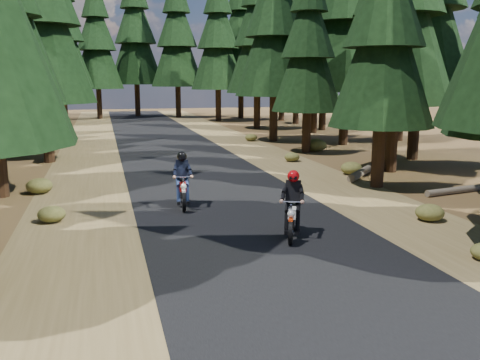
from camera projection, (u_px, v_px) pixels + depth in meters
name	position (u px, v px, depth m)	size (l,w,h in m)	color
ground	(254.00, 231.00, 14.25)	(120.00, 120.00, 0.00)	#473019
road	(216.00, 192.00, 19.01)	(6.00, 100.00, 0.01)	black
shoulder_l	(81.00, 200.00, 17.88)	(3.20, 100.00, 0.01)	brown
shoulder_r	(335.00, 186.00, 20.14)	(3.20, 100.00, 0.01)	brown
pine_forest	(161.00, 14.00, 32.80)	(34.59, 55.08, 16.32)	black
log_near	(370.00, 168.00, 23.39)	(0.32, 0.32, 5.94)	#4C4233
log_far	(466.00, 189.00, 19.04)	(0.24, 0.24, 3.73)	#4C4233
understory_shrubs	(228.00, 165.00, 23.35)	(16.79, 29.15, 0.70)	#474C1E
rider_lead	(292.00, 216.00, 13.53)	(1.28, 1.99, 1.71)	white
rider_follow	(183.00, 189.00, 16.73)	(0.78, 2.00, 1.74)	#960D0A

